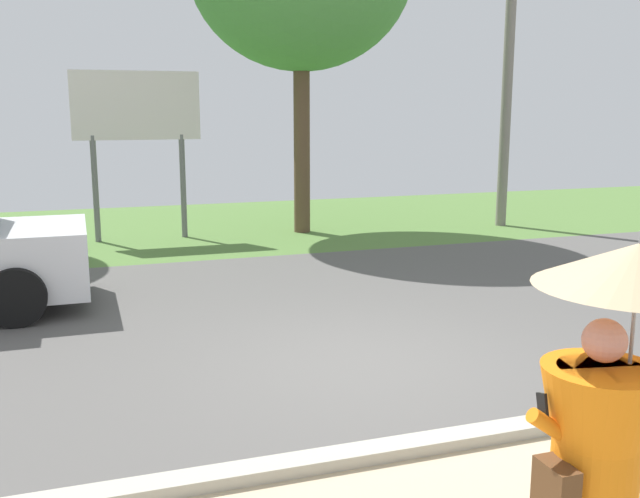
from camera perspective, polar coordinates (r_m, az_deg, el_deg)
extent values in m
cube|color=#565451|center=(9.69, -0.59, -5.53)|extent=(40.00, 8.00, 0.10)
cube|color=#527838|center=(17.30, -8.85, 1.70)|extent=(40.00, 8.00, 0.10)
cube|color=#B2AD9E|center=(6.22, 11.32, -14.51)|extent=(40.00, 0.24, 0.10)
cylinder|color=orange|center=(3.99, 21.23, -13.17)|extent=(0.44, 0.44, 0.65)
sphere|color=tan|center=(3.83, 21.71, -6.78)|extent=(0.22, 0.22, 0.22)
cylinder|color=orange|center=(3.84, 18.00, -13.39)|extent=(0.29, 0.08, 0.24)
cylinder|color=gray|center=(3.92, 23.63, -5.95)|extent=(0.02, 0.02, 0.75)
cone|color=#D1B284|center=(3.85, 24.02, -1.17)|extent=(1.02, 1.02, 0.22)
cylinder|color=gray|center=(3.82, 24.16, 0.59)|extent=(0.02, 0.02, 0.10)
cube|color=black|center=(3.80, 17.32, -12.00)|extent=(0.02, 0.11, 0.16)
cube|color=brown|center=(3.92, 18.23, -17.90)|extent=(0.12, 0.24, 0.30)
cylinder|color=black|center=(11.82, -22.37, -1.19)|extent=(0.76, 0.28, 0.76)
cylinder|color=black|center=(9.88, -23.04, -3.53)|extent=(0.76, 0.28, 0.76)
cylinder|color=gray|center=(17.51, 14.79, 14.70)|extent=(0.24, 0.24, 7.89)
cylinder|color=slate|center=(15.54, -17.45, 4.56)|extent=(0.12, 0.12, 2.20)
cylinder|color=slate|center=(15.68, -10.84, 4.92)|extent=(0.12, 0.12, 2.20)
cube|color=silver|center=(15.50, -14.43, 11.01)|extent=(2.60, 0.10, 1.40)
cylinder|color=brown|center=(16.01, -1.46, 8.79)|extent=(0.36, 0.36, 4.18)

